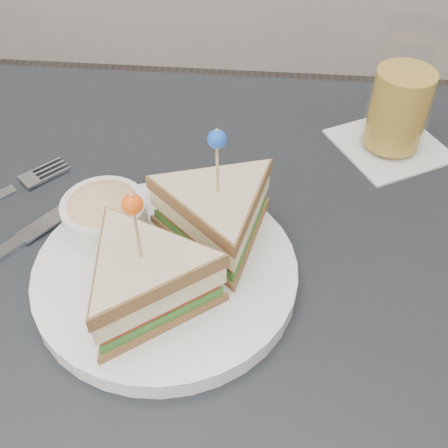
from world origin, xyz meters
TOP-DOWN VIEW (x-y plane):
  - table at (0.00, 0.00)m, footprint 0.80×0.80m
  - plate_meal at (-0.04, -0.03)m, footprint 0.32×0.32m
  - cutlery_fork at (-0.28, 0.08)m, footprint 0.16×0.17m
  - cutlery_knife at (-0.22, 0.02)m, footprint 0.15×0.20m
  - drink_set at (0.22, 0.23)m, footprint 0.18×0.18m

SIDE VIEW (x-z plane):
  - table at x=0.00m, z-range 0.30..1.05m
  - cutlery_fork at x=-0.28m, z-range 0.75..0.76m
  - cutlery_knife at x=-0.22m, z-range 0.75..0.76m
  - plate_meal at x=-0.04m, z-range 0.71..0.88m
  - drink_set at x=0.22m, z-range 0.74..0.91m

